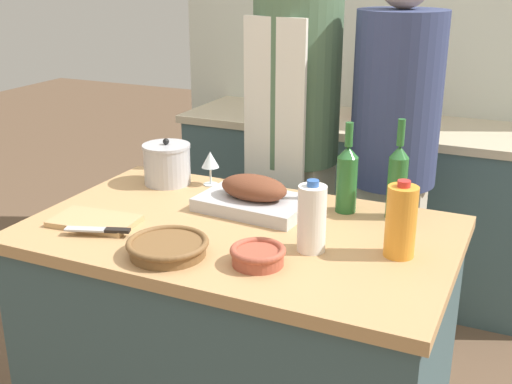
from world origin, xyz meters
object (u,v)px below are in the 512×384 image
Objects in this scene: stand_mixer at (374,93)px; condiment_bottle_short at (304,106)px; knife_chef at (100,230)px; cutting_board at (95,221)px; wine_bottle_green at (347,177)px; juice_jug at (401,221)px; person_cook_guest at (393,153)px; stock_pot at (167,164)px; roasting_pan at (254,197)px; person_cook_aproned at (296,131)px; milk_jug at (312,218)px; wine_bottle_dark at (397,180)px; wine_glass_left at (210,161)px; wicker_basket at (168,247)px; condiment_bottle_tall at (292,106)px; mixing_bowl at (258,255)px.

stand_mixer is 2.22× the size of condiment_bottle_short.
knife_chef is 1.65m from condiment_bottle_short.
cutting_board is 0.93× the size of wine_bottle_green.
juice_jug is 0.83m from person_cook_guest.
roasting_pan is at bearing -15.85° from stock_pot.
juice_jug is 0.13× the size of person_cook_aproned.
milk_jug is 0.12× the size of person_cook_aproned.
juice_jug is 1.00m from person_cook_aproned.
knife_chef is (-0.79, -0.53, -0.11)m from wine_bottle_dark.
roasting_pan is 1.29m from condiment_bottle_short.
wine_glass_left reaches higher than cutting_board.
person_cook_aproned is (-0.02, 1.06, 0.10)m from wicker_basket.
wicker_basket is at bearing -133.20° from wine_bottle_dark.
stand_mixer is at bearing 107.60° from juice_jug.
roasting_pan is 1.34× the size of cutting_board.
milk_jug is 1.57m from condiment_bottle_tall.
wine_glass_left is at bearing 144.21° from milk_jug.
knife_chef is (-0.52, -0.02, -0.01)m from mixing_bowl.
cutting_board is 0.97m from juice_jug.
milk_jug is 1.07× the size of knife_chef.
juice_jug is (0.95, 0.17, 0.10)m from cutting_board.
stand_mixer is 0.82m from person_cook_guest.
wicker_basket is at bearing -72.87° from wine_glass_left.
wine_bottle_green is at bearing 39.71° from knife_chef.
mixing_bowl is at bearing -63.63° from roasting_pan.
wine_glass_left is 1.08m from condiment_bottle_short.
stock_pot is at bearing 98.83° from knife_chef.
wine_glass_left reaches higher than wicker_basket.
stock_pot is 0.78m from mixing_bowl.
wine_bottle_dark is 2.32× the size of condiment_bottle_short.
person_cook_aproned reaches higher than roasting_pan.
knife_chef is at bearing -91.53° from condiment_bottle_short.
juice_jug is 0.69× the size of wine_bottle_dark.
mixing_bowl is 1.05m from person_cook_aproned.
milk_jug is at bearing -35.79° from wine_glass_left.
juice_jug is 0.91m from knife_chef.
stand_mixer is at bearing 109.84° from person_cook_guest.
milk_jug reaches higher than mixing_bowl.
wine_bottle_dark is at bearing 34.06° from knife_chef.
person_cook_aproned is at bearing 128.65° from juice_jug.
mixing_bowl is at bearing 2.65° from knife_chef.
person_cook_guest is at bearing 35.43° from stock_pot.
person_cook_aproned is (0.25, -0.58, 0.03)m from condiment_bottle_tall.
condiment_bottle_tall is (-0.38, -0.20, -0.07)m from stand_mixer.
stand_mixer reaches higher than wine_bottle_dark.
milk_jug is 0.40m from wine_bottle_dark.
condiment_bottle_tall reaches higher than wicker_basket.
roasting_pan is at bearing -91.47° from stand_mixer.
cutting_board is 1.92× the size of condiment_bottle_tall.
condiment_bottle_short is (-0.03, 1.08, -0.01)m from wine_glass_left.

